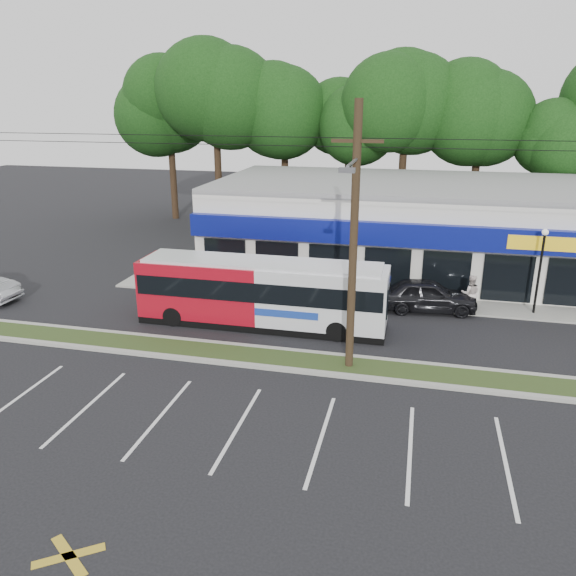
% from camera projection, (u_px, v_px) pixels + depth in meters
% --- Properties ---
extents(ground, '(120.00, 120.00, 0.00)m').
position_uv_depth(ground, '(268.00, 371.00, 21.65)').
color(ground, black).
rests_on(ground, ground).
extents(grass_strip, '(40.00, 1.60, 0.12)m').
position_uv_depth(grass_strip, '(275.00, 359.00, 22.55)').
color(grass_strip, '#2D3E19').
rests_on(grass_strip, ground).
extents(curb_south, '(40.00, 0.25, 0.14)m').
position_uv_depth(curb_south, '(269.00, 368.00, 21.77)').
color(curb_south, '#9E9E93').
rests_on(curb_south, ground).
extents(curb_north, '(40.00, 0.25, 0.14)m').
position_uv_depth(curb_north, '(280.00, 350.00, 23.33)').
color(curb_north, '#9E9E93').
rests_on(curb_north, ground).
extents(sidewalk, '(32.00, 2.20, 0.10)m').
position_uv_depth(sidewalk, '(408.00, 302.00, 28.84)').
color(sidewalk, '#9E9E93').
rests_on(sidewalk, ground).
extents(strip_mall, '(25.00, 12.55, 5.30)m').
position_uv_depth(strip_mall, '(423.00, 225.00, 34.27)').
color(strip_mall, silver).
rests_on(strip_mall, ground).
extents(utility_pole, '(50.00, 2.77, 10.00)m').
position_uv_depth(utility_pole, '(349.00, 232.00, 20.16)').
color(utility_pole, black).
rests_on(utility_pole, ground).
extents(lamp_post, '(0.30, 0.30, 4.25)m').
position_uv_depth(lamp_post, '(541.00, 262.00, 26.50)').
color(lamp_post, black).
rests_on(lamp_post, ground).
extents(tree_line, '(46.76, 6.76, 11.83)m').
position_uv_depth(tree_line, '(410.00, 121.00, 42.07)').
color(tree_line, black).
rests_on(tree_line, ground).
extents(metrobus, '(11.44, 2.47, 3.07)m').
position_uv_depth(metrobus, '(262.00, 291.00, 25.61)').
color(metrobus, '#A60C1B').
rests_on(metrobus, ground).
extents(car_dark, '(4.92, 2.40, 1.62)m').
position_uv_depth(car_dark, '(428.00, 295.00, 27.60)').
color(car_dark, black).
rests_on(car_dark, ground).
extents(pedestrian_a, '(0.63, 0.44, 1.64)m').
position_uv_depth(pedestrian_a, '(348.00, 289.00, 28.44)').
color(pedestrian_a, silver).
rests_on(pedestrian_a, ground).
extents(pedestrian_b, '(0.94, 0.75, 1.87)m').
position_uv_depth(pedestrian_b, '(470.00, 294.00, 27.44)').
color(pedestrian_b, beige).
rests_on(pedestrian_b, ground).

